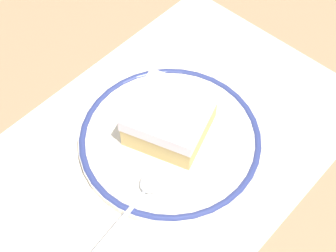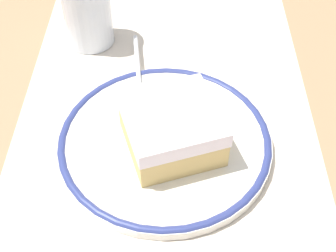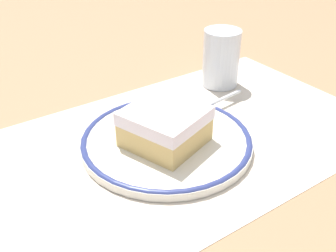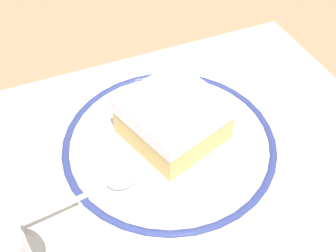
{
  "view_description": "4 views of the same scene",
  "coord_description": "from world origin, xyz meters",
  "px_view_note": "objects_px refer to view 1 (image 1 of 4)",
  "views": [
    {
      "loc": [
        -0.22,
        -0.23,
        0.52
      ],
      "look_at": [
        0.03,
        0.0,
        0.03
      ],
      "focal_mm": 52.9,
      "sensor_mm": 36.0,
      "label": 1
    },
    {
      "loc": [
        0.35,
        0.01,
        0.38
      ],
      "look_at": [
        0.03,
        0.0,
        0.03
      ],
      "focal_mm": 49.64,
      "sensor_mm": 36.0,
      "label": 2
    },
    {
      "loc": [
        0.28,
        0.37,
        0.3
      ],
      "look_at": [
        0.03,
        0.0,
        0.03
      ],
      "focal_mm": 43.35,
      "sensor_mm": 36.0,
      "label": 3
    },
    {
      "loc": [
        -0.08,
        -0.27,
        0.34
      ],
      "look_at": [
        0.03,
        0.0,
        0.03
      ],
      "focal_mm": 44.72,
      "sensor_mm": 36.0,
      "label": 4
    }
  ],
  "objects_px": {
    "cake_slice": "(170,118)",
    "spoon": "(145,190)",
    "plate": "(168,137)",
    "napkin": "(293,98)"
  },
  "relations": [
    {
      "from": "cake_slice",
      "to": "spoon",
      "type": "height_order",
      "value": "cake_slice"
    },
    {
      "from": "cake_slice",
      "to": "plate",
      "type": "bearing_deg",
      "value": -151.28
    },
    {
      "from": "cake_slice",
      "to": "spoon",
      "type": "distance_m",
      "value": 0.09
    },
    {
      "from": "napkin",
      "to": "cake_slice",
      "type": "bearing_deg",
      "value": 152.06
    },
    {
      "from": "napkin",
      "to": "plate",
      "type": "bearing_deg",
      "value": 154.3
    },
    {
      "from": "plate",
      "to": "spoon",
      "type": "height_order",
      "value": "spoon"
    },
    {
      "from": "cake_slice",
      "to": "spoon",
      "type": "xyz_separation_m",
      "value": [
        -0.08,
        -0.04,
        -0.02
      ]
    },
    {
      "from": "spoon",
      "to": "napkin",
      "type": "height_order",
      "value": "spoon"
    },
    {
      "from": "cake_slice",
      "to": "napkin",
      "type": "bearing_deg",
      "value": -27.94
    },
    {
      "from": "plate",
      "to": "cake_slice",
      "type": "bearing_deg",
      "value": 28.72
    }
  ]
}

